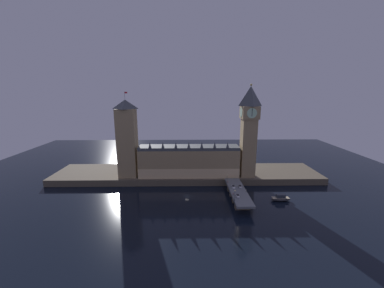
% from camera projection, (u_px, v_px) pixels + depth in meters
% --- Properties ---
extents(ground_plane, '(400.00, 400.00, 0.00)m').
position_uv_depth(ground_plane, '(187.00, 196.00, 164.06)').
color(ground_plane, black).
extents(embankment, '(220.00, 42.00, 5.22)m').
position_uv_depth(embankment, '(187.00, 174.00, 201.58)').
color(embankment, brown).
rests_on(embankment, ground_plane).
extents(parliament_hall, '(78.83, 16.22, 29.03)m').
position_uv_depth(parliament_hall, '(189.00, 161.00, 188.11)').
color(parliament_hall, '#9E845B').
rests_on(parliament_hall, embankment).
extents(clock_tower, '(13.39, 13.50, 71.99)m').
position_uv_depth(clock_tower, '(249.00, 129.00, 181.86)').
color(clock_tower, '#9E845B').
rests_on(clock_tower, embankment).
extents(victoria_tower, '(14.28, 14.28, 66.42)m').
position_uv_depth(victoria_tower, '(127.00, 139.00, 183.47)').
color(victoria_tower, '#9E845B').
rests_on(victoria_tower, embankment).
extents(bridge, '(10.96, 46.00, 6.24)m').
position_uv_depth(bridge, '(238.00, 193.00, 158.85)').
color(bridge, slate).
rests_on(bridge, ground_plane).
extents(car_northbound_lead, '(2.00, 4.16, 1.55)m').
position_uv_depth(car_northbound_lead, '(233.00, 187.00, 162.92)').
color(car_northbound_lead, white).
rests_on(car_northbound_lead, bridge).
extents(car_northbound_trail, '(1.91, 4.20, 1.45)m').
position_uv_depth(car_northbound_trail, '(238.00, 196.00, 148.86)').
color(car_northbound_trail, silver).
rests_on(car_northbound_trail, bridge).
extents(car_southbound_trail, '(2.07, 4.33, 1.36)m').
position_uv_depth(car_southbound_trail, '(240.00, 186.00, 163.74)').
color(car_southbound_trail, silver).
rests_on(car_southbound_trail, bridge).
extents(pedestrian_near_rail, '(0.38, 0.38, 1.83)m').
position_uv_depth(pedestrian_near_rail, '(233.00, 194.00, 150.71)').
color(pedestrian_near_rail, black).
rests_on(pedestrian_near_rail, bridge).
extents(pedestrian_mid_walk, '(0.38, 0.38, 1.78)m').
position_uv_depth(pedestrian_mid_walk, '(246.00, 191.00, 155.92)').
color(pedestrian_mid_walk, black).
rests_on(pedestrian_mid_walk, bridge).
extents(pedestrian_far_rail, '(0.38, 0.38, 1.73)m').
position_uv_depth(pedestrian_far_rail, '(228.00, 182.00, 170.81)').
color(pedestrian_far_rail, black).
rests_on(pedestrian_far_rail, bridge).
extents(street_lamp_near, '(1.34, 0.60, 6.74)m').
position_uv_depth(street_lamp_near, '(235.00, 194.00, 143.03)').
color(street_lamp_near, '#2D3333').
rests_on(street_lamp_near, bridge).
extents(street_lamp_far, '(1.34, 0.60, 6.14)m').
position_uv_depth(street_lamp_far, '(227.00, 177.00, 171.86)').
color(street_lamp_far, '#2D3333').
rests_on(street_lamp_far, bridge).
extents(boat_downstream, '(12.71, 4.46, 4.66)m').
position_uv_depth(boat_downstream, '(281.00, 199.00, 156.71)').
color(boat_downstream, '#28282D').
rests_on(boat_downstream, ground_plane).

